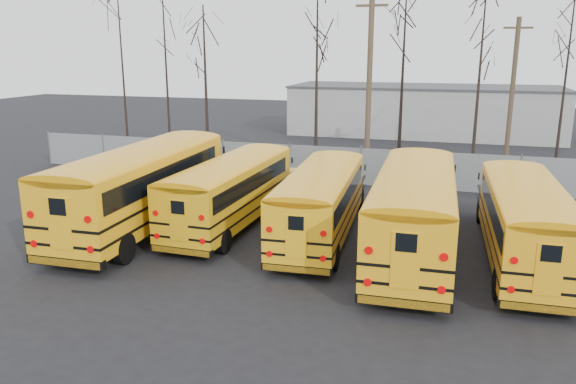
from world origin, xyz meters
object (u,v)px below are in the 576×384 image
(bus_a, at_px, (145,180))
(bus_d, at_px, (415,205))
(bus_e, at_px, (525,216))
(utility_pole_right, at_px, (512,95))
(bus_b, at_px, (233,186))
(utility_pole_left, at_px, (369,84))
(bus_c, at_px, (322,197))

(bus_a, bearing_deg, bus_d, -2.50)
(bus_e, relative_size, utility_pole_right, 1.16)
(bus_b, distance_m, bus_e, 11.15)
(bus_d, height_order, bus_e, bus_d)
(utility_pole_left, distance_m, utility_pole_right, 8.23)
(utility_pole_right, bearing_deg, bus_a, -143.98)
(bus_c, distance_m, bus_e, 7.23)
(bus_b, xyz_separation_m, bus_e, (11.09, -1.15, 0.01))
(bus_a, xyz_separation_m, utility_pole_right, (14.81, 15.30, 2.56))
(utility_pole_right, bearing_deg, bus_b, -139.54)
(bus_c, bearing_deg, bus_b, 169.32)
(bus_a, bearing_deg, bus_b, 20.78)
(bus_a, height_order, bus_d, bus_a)
(bus_e, bearing_deg, utility_pole_right, 86.21)
(bus_c, bearing_deg, utility_pole_left, 87.48)
(bus_b, distance_m, utility_pole_left, 12.60)
(bus_e, bearing_deg, utility_pole_left, 118.18)
(bus_b, xyz_separation_m, utility_pole_right, (11.56, 13.95, 2.89))
(bus_e, bearing_deg, bus_d, -176.38)
(bus_d, bearing_deg, bus_c, 162.66)
(utility_pole_left, relative_size, utility_pole_right, 1.14)
(bus_c, distance_m, utility_pole_right, 16.63)
(bus_a, relative_size, utility_pole_left, 1.21)
(utility_pole_right, bearing_deg, bus_d, -114.77)
(bus_a, relative_size, bus_d, 1.07)
(bus_a, relative_size, bus_e, 1.19)
(bus_b, bearing_deg, bus_d, -9.84)
(utility_pole_right, bearing_deg, utility_pole_left, -172.48)
(bus_c, xyz_separation_m, utility_pole_left, (-0.15, 12.01, 3.56))
(bus_b, relative_size, bus_d, 0.89)
(utility_pole_left, bearing_deg, bus_e, -56.24)
(utility_pole_right, bearing_deg, bus_c, -127.86)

